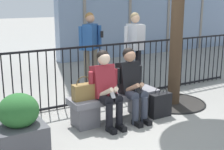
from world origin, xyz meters
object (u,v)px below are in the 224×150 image
object	(u,v)px
shopping_bag	(161,105)
planter	(20,128)
handbag_on_bench	(84,91)
bystander_further_back	(90,45)
stone_bench	(115,104)
seated_person_companion	(132,82)
bystander_at_railing	(135,45)
seated_person_with_phone	(106,86)

from	to	relation	value
shopping_bag	planter	bearing A→B (deg)	-175.85
handbag_on_bench	planter	bearing A→B (deg)	-156.95
bystander_further_back	planter	bearing A→B (deg)	-132.94
stone_bench	bystander_further_back	size ratio (longest dim) A/B	0.94
seated_person_companion	planter	distance (m)	2.00
seated_person_companion	shopping_bag	bearing A→B (deg)	-20.77
bystander_at_railing	seated_person_with_phone	bearing A→B (deg)	-136.51
bystander_at_railing	planter	size ratio (longest dim) A/B	2.01
bystander_further_back	bystander_at_railing	bearing A→B (deg)	-30.34
stone_bench	planter	distance (m)	1.78
handbag_on_bench	bystander_further_back	bearing A→B (deg)	60.33
stone_bench	seated_person_companion	xyz separation A→B (m)	(0.24, -0.13, 0.38)
handbag_on_bench	bystander_further_back	xyz separation A→B (m)	(1.08, 1.89, 0.42)
handbag_on_bench	shopping_bag	distance (m)	1.39
planter	shopping_bag	bearing A→B (deg)	4.15
seated_person_companion	bystander_further_back	distance (m)	2.06
seated_person_with_phone	seated_person_companion	world-z (taller)	same
seated_person_with_phone	planter	world-z (taller)	seated_person_with_phone
stone_bench	bystander_at_railing	size ratio (longest dim) A/B	0.94
stone_bench	bystander_further_back	distance (m)	2.08
bystander_at_railing	planter	bearing A→B (deg)	-148.53
seated_person_with_phone	bystander_at_railing	bearing A→B (deg)	43.49
seated_person_companion	bystander_further_back	world-z (taller)	bystander_further_back
bystander_further_back	seated_person_companion	bearing A→B (deg)	-97.20
planter	stone_bench	bearing A→B (deg)	16.01
seated_person_companion	bystander_further_back	size ratio (longest dim) A/B	0.71
seated_person_with_phone	bystander_at_railing	xyz separation A→B (m)	(1.59, 1.51, 0.35)
bystander_at_railing	bystander_further_back	distance (m)	0.99
handbag_on_bench	shopping_bag	xyz separation A→B (m)	(1.31, -0.30, -0.37)
shopping_bag	bystander_at_railing	world-z (taller)	bystander_at_railing
bystander_at_railing	bystander_further_back	bearing A→B (deg)	149.66
stone_bench	seated_person_companion	distance (m)	0.47
bystander_at_railing	stone_bench	bearing A→B (deg)	-134.32
seated_person_with_phone	bystander_further_back	size ratio (longest dim) A/B	0.71
shopping_bag	planter	distance (m)	2.45
seated_person_companion	bystander_at_railing	bearing A→B (deg)	53.79
stone_bench	shopping_bag	distance (m)	0.80
handbag_on_bench	bystander_at_railing	xyz separation A→B (m)	(1.93, 1.39, 0.42)
stone_bench	handbag_on_bench	bearing A→B (deg)	-179.01
seated_person_companion	bystander_at_railing	distance (m)	1.90
stone_bench	bystander_further_back	xyz separation A→B (m)	(0.50, 1.88, 0.73)
stone_bench	handbag_on_bench	xyz separation A→B (m)	(-0.58, -0.01, 0.31)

